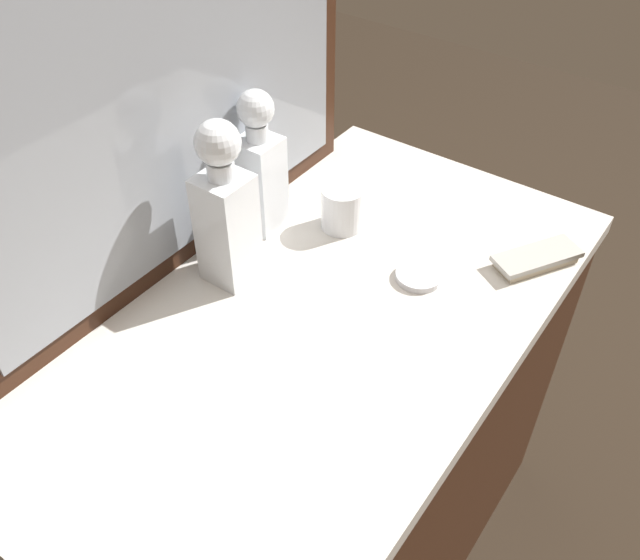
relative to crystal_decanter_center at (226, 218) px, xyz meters
name	(u,v)px	position (x,y,z in m)	size (l,w,h in m)	color
ground_plane	(320,556)	(0.01, -0.19, -0.96)	(6.00, 6.00, 0.00)	#2D2319
dresser	(320,460)	(0.01, -0.19, -0.54)	(1.12, 0.61, 0.84)	#381E11
dresser_mirror	(167,91)	(0.01, 0.10, 0.20)	(0.88, 0.03, 0.64)	#381E11
crystal_decanter_center	(226,218)	(0.00, 0.00, 0.00)	(0.08, 0.08, 0.30)	white
crystal_decanter_rear	(260,175)	(0.14, 0.05, -0.01)	(0.07, 0.07, 0.28)	white
crystal_tumbler_front	(342,209)	(0.23, -0.08, -0.08)	(0.08, 0.08, 0.09)	white
silver_brush_far_left	(536,259)	(0.34, -0.42, -0.11)	(0.17, 0.14, 0.02)	#B7A88C
porcelain_dish	(419,276)	(0.18, -0.27, -0.12)	(0.08, 0.08, 0.01)	silver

